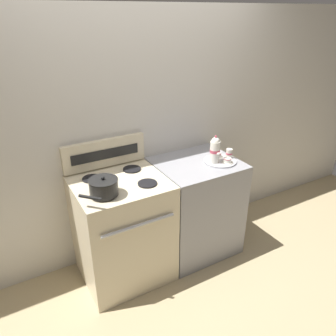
% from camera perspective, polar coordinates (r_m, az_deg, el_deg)
% --- Properties ---
extents(ground_plane, '(6.00, 6.00, 0.00)m').
position_cam_1_polar(ground_plane, '(3.26, -1.16, -15.30)').
color(ground_plane, tan).
extents(wall_back, '(6.00, 0.05, 2.20)m').
position_cam_1_polar(wall_back, '(2.96, -4.63, 5.11)').
color(wall_back, beige).
rests_on(wall_back, ground).
extents(stove, '(0.73, 0.68, 0.93)m').
position_cam_1_polar(stove, '(2.85, -7.88, -10.56)').
color(stove, beige).
rests_on(stove, ground).
extents(control_panel, '(0.71, 0.05, 0.24)m').
position_cam_1_polar(control_panel, '(2.81, -10.97, 2.55)').
color(control_panel, beige).
rests_on(control_panel, stove).
extents(side_counter, '(0.73, 0.65, 0.92)m').
position_cam_1_polar(side_counter, '(3.14, 4.73, -6.66)').
color(side_counter, '#939399').
rests_on(side_counter, ground).
extents(saucepan, '(0.31, 0.30, 0.14)m').
position_cam_1_polar(saucepan, '(2.40, -11.17, -3.27)').
color(saucepan, black).
rests_on(saucepan, stove).
extents(serving_tray, '(0.29, 0.29, 0.01)m').
position_cam_1_polar(serving_tray, '(2.95, 9.03, 1.22)').
color(serving_tray, '#B2B2B7').
rests_on(serving_tray, side_counter).
extents(teapot, '(0.09, 0.14, 0.25)m').
position_cam_1_polar(teapot, '(2.86, 8.19, 3.16)').
color(teapot, white).
rests_on(teapot, serving_tray).
extents(teacup_left, '(0.10, 0.10, 0.04)m').
position_cam_1_polar(teacup_left, '(3.00, 8.61, 2.24)').
color(teacup_left, white).
rests_on(teacup_left, serving_tray).
extents(teacup_right, '(0.10, 0.10, 0.04)m').
position_cam_1_polar(teacup_right, '(2.90, 10.31, 1.29)').
color(teacup_right, white).
rests_on(teacup_right, serving_tray).
extents(creamer_jug, '(0.06, 0.06, 0.08)m').
position_cam_1_polar(creamer_jug, '(3.00, 10.59, 2.53)').
color(creamer_jug, white).
rests_on(creamer_jug, serving_tray).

